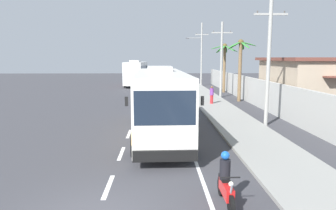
{
  "coord_description": "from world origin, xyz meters",
  "views": [
    {
      "loc": [
        1.73,
        -7.87,
        4.32
      ],
      "look_at": [
        2.23,
        9.31,
        1.7
      ],
      "focal_mm": 33.17,
      "sensor_mm": 36.0,
      "label": 1
    }
  ],
  "objects": [
    {
      "name": "palm_nearest",
      "position": [
        9.9,
        30.91,
        4.16
      ],
      "size": [
        3.54,
        3.26,
        6.08
      ],
      "color": "brown",
      "rests_on": "ground"
    },
    {
      "name": "palm_second",
      "position": [
        9.76,
        22.77,
        4.1
      ],
      "size": [
        2.88,
        2.74,
        6.11
      ],
      "color": "brown",
      "rests_on": "ground"
    },
    {
      "name": "sidewalk_kerb",
      "position": [
        6.8,
        10.0,
        0.07
      ],
      "size": [
        3.2,
        90.0,
        0.14
      ],
      "primitive_type": "cube",
      "color": "gray",
      "rests_on": "ground"
    },
    {
      "name": "pedestrian_near_kerb",
      "position": [
        6.59,
        20.37,
        0.98
      ],
      "size": [
        0.36,
        0.36,
        1.61
      ],
      "rotation": [
        0.0,
        0.0,
        2.19
      ],
      "color": "red",
      "rests_on": "sidewalk_kerb"
    },
    {
      "name": "lane_markings",
      "position": [
        2.01,
        14.32,
        0.0
      ],
      "size": [
        3.41,
        71.0,
        0.01
      ],
      "color": "white",
      "rests_on": "ground"
    },
    {
      "name": "utility_pole_far",
      "position": [
        8.52,
        25.9,
        4.26
      ],
      "size": [
        2.27,
        0.24,
        8.12
      ],
      "color": "#9E9E99",
      "rests_on": "ground"
    },
    {
      "name": "boundary_wall",
      "position": [
        10.6,
        14.0,
        1.22
      ],
      "size": [
        0.24,
        60.0,
        2.44
      ],
      "primitive_type": "cube",
      "color": "#B2B2AD",
      "rests_on": "ground"
    },
    {
      "name": "coach_bus_foreground",
      "position": [
        1.81,
        9.34,
        1.99
      ],
      "size": [
        3.17,
        11.51,
        3.83
      ],
      "color": "silver",
      "rests_on": "ground"
    },
    {
      "name": "utility_pole_mid",
      "position": [
        8.6,
        11.53,
        4.29
      ],
      "size": [
        2.09,
        0.24,
        8.21
      ],
      "color": "#9E9E99",
      "rests_on": "ground"
    },
    {
      "name": "coach_bus_far_lane",
      "position": [
        -1.81,
        40.95,
        2.05
      ],
      "size": [
        3.41,
        10.76,
        3.95
      ],
      "color": "white",
      "rests_on": "ground"
    },
    {
      "name": "motorcycle_beside_bus",
      "position": [
        3.69,
        0.78,
        0.65
      ],
      "size": [
        0.56,
        1.96,
        1.59
      ],
      "color": "black",
      "rests_on": "ground"
    },
    {
      "name": "utility_pole_distant",
      "position": [
        8.22,
        40.26,
        5.08
      ],
      "size": [
        3.46,
        0.24,
        9.58
      ],
      "color": "#9E9E99",
      "rests_on": "ground"
    }
  ]
}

